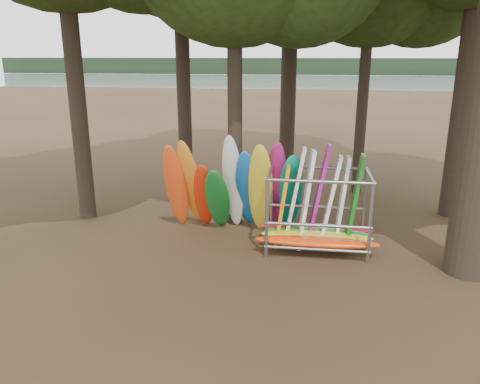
# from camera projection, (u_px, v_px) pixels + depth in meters

# --- Properties ---
(ground) EXTENTS (120.00, 120.00, 0.00)m
(ground) POSITION_uv_depth(u_px,v_px,m) (254.00, 262.00, 11.87)
(ground) COLOR #47331E
(ground) RESTS_ON ground
(lake) EXTENTS (160.00, 160.00, 0.00)m
(lake) POSITION_uv_depth(u_px,v_px,m) (300.00, 89.00, 68.79)
(lake) COLOR gray
(lake) RESTS_ON ground
(far_shore) EXTENTS (160.00, 4.00, 4.00)m
(far_shore) POSITION_uv_depth(u_px,v_px,m) (305.00, 66.00, 115.67)
(far_shore) COLOR black
(far_shore) RESTS_ON ground
(kayak_row) EXTENTS (4.06, 2.02, 3.10)m
(kayak_row) POSITION_uv_depth(u_px,v_px,m) (234.00, 190.00, 13.50)
(kayak_row) COLOR #E34716
(kayak_row) RESTS_ON ground
(storage_rack) EXTENTS (3.23, 1.57, 2.83)m
(storage_rack) POSITION_uv_depth(u_px,v_px,m) (317.00, 214.00, 12.43)
(storage_rack) COLOR gray
(storage_rack) RESTS_ON ground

